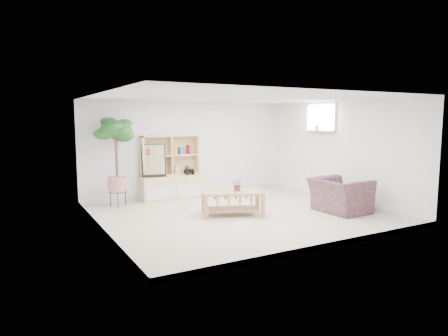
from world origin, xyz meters
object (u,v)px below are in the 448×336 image
coffee_table (232,203)px  floor_tree (117,163)px  armchair (340,193)px  storage_unit (172,168)px

coffee_table → floor_tree: (-1.87, 1.91, 0.76)m
floor_tree → armchair: (4.01, -2.79, -0.60)m
storage_unit → floor_tree: bearing=-169.8°
armchair → storage_unit: bearing=39.3°
coffee_table → floor_tree: bearing=157.1°
storage_unit → coffee_table: storage_unit is taller
storage_unit → coffee_table: (0.46, -2.17, -0.53)m
floor_tree → armchair: 4.92m
storage_unit → armchair: storage_unit is taller
coffee_table → armchair: armchair is taller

